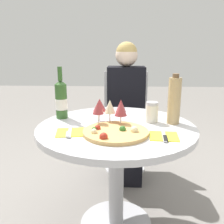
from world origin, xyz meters
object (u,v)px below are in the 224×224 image
wine_bottle (61,99)px  dining_table (116,148)px  seated_diner (126,117)px  pizza_large (116,132)px  chair_behind_diner (125,122)px  tall_carafe (174,100)px

wine_bottle → dining_table: bearing=-22.9°
seated_diner → pizza_large: 0.89m
chair_behind_diner → wine_bottle: (-0.43, -0.71, 0.37)m
chair_behind_diner → seated_diner: (0.00, -0.15, 0.10)m
seated_diner → pizza_large: size_ratio=3.35×
seated_diner → tall_carafe: bearing=113.5°
chair_behind_diner → pizza_large: size_ratio=2.59×
dining_table → chair_behind_diner: 0.88m
chair_behind_diner → wine_bottle: wine_bottle is taller
seated_diner → tall_carafe: (0.28, -0.65, 0.29)m
dining_table → chair_behind_diner: bearing=85.6°
wine_bottle → tall_carafe: bearing=-7.1°
pizza_large → wine_bottle: bearing=140.1°
pizza_large → tall_carafe: bearing=31.9°
dining_table → tall_carafe: bearing=10.7°
chair_behind_diner → seated_diner: size_ratio=0.77×
chair_behind_diner → tall_carafe: bearing=109.5°
pizza_large → dining_table: bearing=89.8°
wine_bottle → chair_behind_diner: bearing=58.6°
dining_table → pizza_large: (-0.00, -0.15, 0.16)m
tall_carafe → pizza_large: bearing=-148.1°
chair_behind_diner → seated_diner: 0.18m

